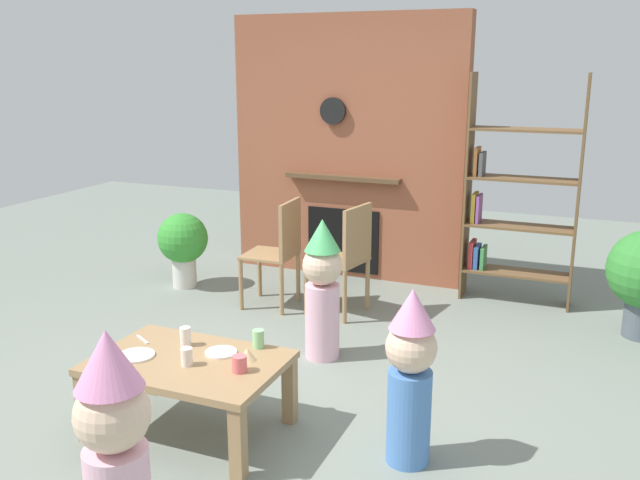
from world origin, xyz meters
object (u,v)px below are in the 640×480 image
(paper_cup_near_left, at_px, (239,364))
(potted_plant_short, at_px, (183,242))
(paper_cup_far_left, at_px, (258,339))
(child_in_pink, at_px, (410,372))
(birthday_cake_slice, at_px, (247,354))
(child_by_the_chairs, at_px, (322,286))
(paper_cup_center, at_px, (187,357))
(coffee_table, at_px, (189,371))
(paper_cup_near_right, at_px, (185,336))
(dining_chair_left, at_px, (280,247))
(paper_plate_rear, at_px, (136,355))
(paper_plate_front, at_px, (221,352))
(child_with_cone_hat, at_px, (115,450))
(bookshelf, at_px, (513,201))
(dining_chair_middle, at_px, (347,253))

(paper_cup_near_left, bearing_deg, potted_plant_short, 129.29)
(paper_cup_far_left, height_order, child_in_pink, child_in_pink)
(birthday_cake_slice, relative_size, child_by_the_chairs, 0.10)
(paper_cup_center, bearing_deg, child_by_the_chairs, 78.14)
(coffee_table, height_order, paper_cup_near_left, paper_cup_near_left)
(birthday_cake_slice, relative_size, child_in_pink, 0.11)
(birthday_cake_slice, bearing_deg, paper_cup_near_right, 173.88)
(paper_cup_near_left, bearing_deg, birthday_cake_slice, 101.47)
(coffee_table, xyz_separation_m, dining_chair_left, (-0.40, 1.99, 0.15))
(paper_cup_center, distance_m, paper_plate_rear, 0.32)
(child_in_pink, bearing_deg, coffee_table, -0.00)
(coffee_table, distance_m, paper_cup_near_left, 0.35)
(coffee_table, xyz_separation_m, paper_plate_rear, (-0.28, -0.07, 0.07))
(paper_cup_near_left, xyz_separation_m, dining_chair_left, (-0.73, 2.01, 0.04))
(paper_plate_rear, relative_size, dining_chair_left, 0.22)
(paper_plate_rear, distance_m, dining_chair_left, 2.06)
(paper_cup_near_right, height_order, birthday_cake_slice, paper_cup_near_right)
(paper_plate_rear, bearing_deg, birthday_cake_slice, 17.54)
(paper_plate_front, bearing_deg, paper_cup_near_right, 175.45)
(paper_cup_near_left, distance_m, paper_plate_front, 0.26)
(child_by_the_chairs, height_order, dining_chair_left, child_by_the_chairs)
(paper_cup_far_left, bearing_deg, paper_plate_rear, -147.23)
(paper_cup_center, bearing_deg, child_with_cone_hat, -71.88)
(paper_cup_near_right, xyz_separation_m, child_in_pink, (1.30, 0.01, 0.01))
(paper_cup_far_left, distance_m, child_with_cone_hat, 1.33)
(bookshelf, relative_size, potted_plant_short, 2.81)
(child_with_cone_hat, bearing_deg, paper_plate_front, -7.77)
(paper_cup_near_left, distance_m, dining_chair_middle, 2.05)
(bookshelf, height_order, paper_plate_rear, bookshelf)
(paper_cup_center, height_order, paper_cup_far_left, paper_cup_far_left)
(paper_cup_near_right, relative_size, child_in_pink, 0.12)
(paper_cup_far_left, xyz_separation_m, paper_plate_front, (-0.15, -0.15, -0.05))
(paper_cup_near_left, distance_m, paper_cup_far_left, 0.32)
(child_by_the_chairs, xyz_separation_m, dining_chair_middle, (-0.13, 0.84, -0.01))
(paper_plate_front, distance_m, dining_chair_middle, 1.89)
(paper_cup_far_left, distance_m, potted_plant_short, 2.52)
(child_in_pink, height_order, potted_plant_short, child_in_pink)
(paper_plate_rear, distance_m, child_with_cone_hat, 1.16)
(coffee_table, height_order, child_in_pink, child_in_pink)
(paper_cup_near_left, bearing_deg, paper_plate_front, 141.83)
(dining_chair_left, height_order, dining_chair_middle, same)
(paper_cup_far_left, xyz_separation_m, child_in_pink, (0.91, -0.12, 0.01))
(birthday_cake_slice, height_order, child_in_pink, child_in_pink)
(coffee_table, distance_m, paper_plate_rear, 0.30)
(paper_cup_center, xyz_separation_m, paper_plate_rear, (-0.32, -0.01, -0.04))
(paper_cup_far_left, relative_size, child_with_cone_hat, 0.10)
(bookshelf, bearing_deg, dining_chair_left, -152.67)
(child_by_the_chairs, bearing_deg, paper_cup_far_left, 12.78)
(bookshelf, height_order, coffee_table, bookshelf)
(bookshelf, distance_m, paper_plate_front, 3.02)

